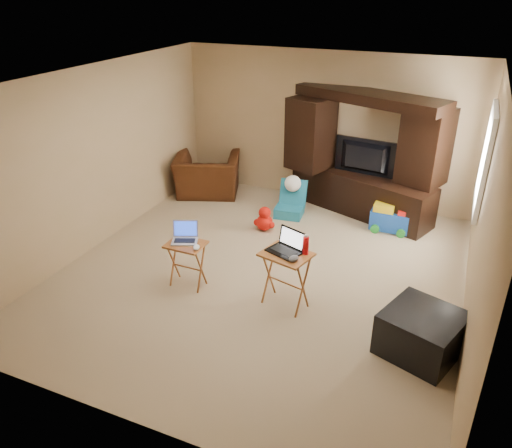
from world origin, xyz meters
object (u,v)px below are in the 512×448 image
at_px(child_rocker, 290,199).
at_px(mouse_right, 294,259).
at_px(tray_table_right, 285,280).
at_px(laptop_right, 284,243).
at_px(plush_toy, 265,218).
at_px(laptop_left, 184,233).
at_px(water_bottle, 306,245).
at_px(tray_table_left, 187,265).
at_px(entertainment_center, 364,155).
at_px(recliner, 207,175).
at_px(mouse_left, 196,247).
at_px(ottoman, 421,333).
at_px(push_toy, 391,217).
at_px(television, 363,158).

height_order(child_rocker, mouse_right, mouse_right).
height_order(tray_table_right, laptop_right, laptop_right).
height_order(plush_toy, laptop_left, laptop_left).
height_order(laptop_right, water_bottle, laptop_right).
distance_m(tray_table_left, water_bottle, 1.57).
height_order(child_rocker, tray_table_right, tray_table_right).
xyz_separation_m(child_rocker, water_bottle, (1.00, -2.28, 0.52)).
distance_m(entertainment_center, laptop_left, 3.39).
bearing_deg(entertainment_center, tray_table_right, -73.48).
height_order(recliner, tray_table_left, recliner).
bearing_deg(mouse_left, child_rocker, 83.44).
height_order(ottoman, mouse_left, mouse_left).
bearing_deg(plush_toy, recliner, 147.91).
bearing_deg(mouse_left, ottoman, -1.68).
xyz_separation_m(ottoman, mouse_right, (-1.44, 0.11, 0.49)).
height_order(plush_toy, tray_table_right, tray_table_right).
bearing_deg(laptop_left, entertainment_center, 40.68).
xyz_separation_m(tray_table_left, laptop_left, (-0.03, 0.03, 0.42)).
distance_m(push_toy, mouse_left, 3.26).
relative_size(plush_toy, water_bottle, 1.81).
bearing_deg(laptop_right, laptop_left, -156.21).
xyz_separation_m(child_rocker, ottoman, (2.37, -2.59, -0.06)).
distance_m(tray_table_left, laptop_right, 1.34).
bearing_deg(tray_table_right, plush_toy, 133.43).
xyz_separation_m(child_rocker, tray_table_left, (-0.48, -2.44, 0.01)).
relative_size(child_rocker, push_toy, 0.95).
xyz_separation_m(recliner, laptop_left, (1.15, -2.70, 0.36)).
height_order(recliner, push_toy, recliner).
xyz_separation_m(child_rocker, mouse_left, (-0.29, -2.51, 0.33)).
bearing_deg(television, mouse_left, 74.88).
height_order(tray_table_left, tray_table_right, tray_table_right).
height_order(ottoman, laptop_right, laptop_right).
relative_size(plush_toy, laptop_left, 1.26).
height_order(child_rocker, laptop_left, laptop_left).
distance_m(push_toy, water_bottle, 2.54).
relative_size(child_rocker, laptop_right, 1.58).
relative_size(recliner, mouse_right, 7.74).
distance_m(tray_table_right, mouse_right, 0.42).
relative_size(ottoman, tray_table_right, 1.04).
height_order(child_rocker, ottoman, child_rocker).
bearing_deg(mouse_right, entertainment_center, 88.40).
bearing_deg(water_bottle, child_rocker, 113.58).
bearing_deg(entertainment_center, water_bottle, -69.64).
relative_size(tray_table_left, water_bottle, 2.76).
relative_size(child_rocker, tray_table_left, 0.97).
relative_size(push_toy, tray_table_right, 0.87).
xyz_separation_m(television, mouse_right, (-0.09, -3.05, -0.22)).
distance_m(recliner, laptop_left, 2.96).
xyz_separation_m(plush_toy, laptop_right, (0.93, -1.70, 0.62)).
relative_size(push_toy, mouse_right, 4.26).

